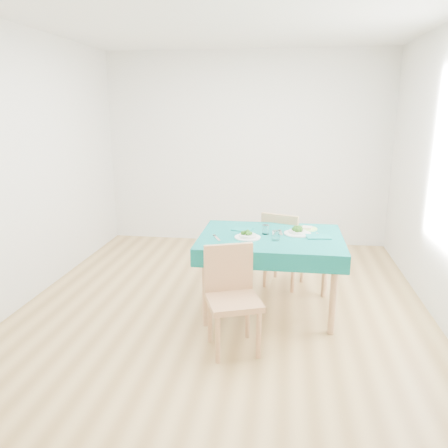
# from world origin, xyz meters

# --- Properties ---
(room_shell) EXTENTS (4.02, 4.52, 2.73)m
(room_shell) POSITION_xyz_m (0.00, 0.00, 1.35)
(room_shell) COLOR olive
(room_shell) RESTS_ON ground
(table) EXTENTS (1.33, 1.01, 0.76)m
(table) POSITION_xyz_m (0.45, -0.03, 0.38)
(table) COLOR #085B57
(table) RESTS_ON ground
(chair_near) EXTENTS (0.54, 0.56, 1.02)m
(chair_near) POSITION_xyz_m (0.19, -0.80, 0.51)
(chair_near) COLOR #A9794F
(chair_near) RESTS_ON ground
(chair_far) EXTENTS (0.53, 0.55, 1.01)m
(chair_far) POSITION_xyz_m (0.58, 0.64, 0.50)
(chair_far) COLOR #A9794F
(chair_far) RESTS_ON ground
(bowl_near) EXTENTS (0.24, 0.24, 0.07)m
(bowl_near) POSITION_xyz_m (0.24, -0.13, 0.79)
(bowl_near) COLOR white
(bowl_near) RESTS_ON table
(bowl_far) EXTENTS (0.26, 0.26, 0.08)m
(bowl_far) POSITION_xyz_m (0.70, 0.07, 0.80)
(bowl_far) COLOR white
(bowl_far) RESTS_ON table
(fork_near) EXTENTS (0.10, 0.19, 0.00)m
(fork_near) POSITION_xyz_m (-0.04, -0.17, 0.76)
(fork_near) COLOR silver
(fork_near) RESTS_ON table
(knife_near) EXTENTS (0.04, 0.19, 0.00)m
(knife_near) POSITION_xyz_m (0.29, -0.21, 0.76)
(knife_near) COLOR silver
(knife_near) RESTS_ON table
(fork_far) EXTENTS (0.05, 0.19, 0.00)m
(fork_far) POSITION_xyz_m (0.54, 0.09, 0.76)
(fork_far) COLOR silver
(fork_far) RESTS_ON table
(knife_far) EXTENTS (0.07, 0.21, 0.00)m
(knife_far) POSITION_xyz_m (0.91, 0.03, 0.76)
(knife_far) COLOR silver
(knife_far) RESTS_ON table
(napkin_near) EXTENTS (0.22, 0.18, 0.01)m
(napkin_near) POSITION_xyz_m (0.16, 0.14, 0.76)
(napkin_near) COLOR #0C6560
(napkin_near) RESTS_ON table
(napkin_far) EXTENTS (0.24, 0.18, 0.01)m
(napkin_far) POSITION_xyz_m (0.89, -0.02, 0.76)
(napkin_far) COLOR #0C6560
(napkin_far) RESTS_ON table
(tumbler_center) EXTENTS (0.07, 0.07, 0.09)m
(tumbler_center) POSITION_xyz_m (0.40, 0.03, 0.80)
(tumbler_center) COLOR white
(tumbler_center) RESTS_ON table
(tumbler_side) EXTENTS (0.07, 0.07, 0.09)m
(tumbler_side) POSITION_xyz_m (0.50, -0.16, 0.80)
(tumbler_side) COLOR white
(tumbler_side) RESTS_ON table
(side_plate) EXTENTS (0.20, 0.20, 0.01)m
(side_plate) POSITION_xyz_m (0.80, 0.26, 0.76)
(side_plate) COLOR #A7E46F
(side_plate) RESTS_ON table
(bread_slice) EXTENTS (0.11, 0.11, 0.01)m
(bread_slice) POSITION_xyz_m (0.80, 0.26, 0.78)
(bread_slice) COLOR beige
(bread_slice) RESTS_ON side_plate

